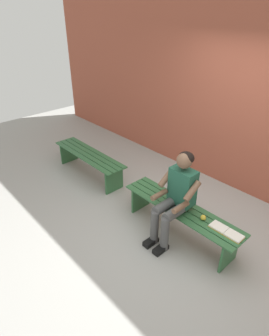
% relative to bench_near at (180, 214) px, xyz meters
% --- Properties ---
extents(ground_plane, '(10.00, 7.00, 0.04)m').
position_rel_bench_near_xyz_m(ground_plane, '(1.08, 1.00, -0.36)').
color(ground_plane, '#9E9E99').
extents(brick_wall, '(9.50, 0.24, 3.04)m').
position_rel_bench_near_xyz_m(brick_wall, '(0.50, -1.73, 1.18)').
color(brick_wall, '#9E4C38').
rests_on(brick_wall, ground).
extents(bench_near, '(1.78, 0.41, 0.44)m').
position_rel_bench_near_xyz_m(bench_near, '(0.00, 0.00, 0.00)').
color(bench_near, '#2D6038').
rests_on(bench_near, ground).
extents(bench_far, '(1.69, 0.41, 0.44)m').
position_rel_bench_near_xyz_m(bench_far, '(2.16, -0.00, -0.00)').
color(bench_far, '#2D6038').
rests_on(bench_far, ground).
extents(person_seated, '(0.50, 0.69, 1.25)m').
position_rel_bench_near_xyz_m(person_seated, '(0.02, 0.10, 0.34)').
color(person_seated, '#1E513D').
rests_on(person_seated, ground).
extents(apple, '(0.07, 0.07, 0.07)m').
position_rel_bench_near_xyz_m(apple, '(-0.34, -0.01, 0.14)').
color(apple, gold).
rests_on(apple, bench_near).
extents(book_open, '(0.41, 0.16, 0.02)m').
position_rel_bench_near_xyz_m(book_open, '(-0.66, -0.03, 0.11)').
color(book_open, white).
rests_on(book_open, bench_near).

